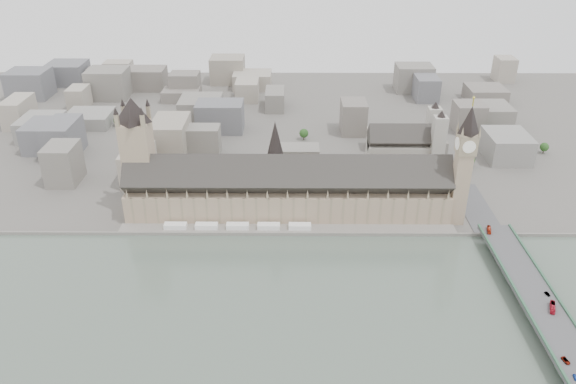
{
  "coord_description": "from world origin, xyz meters",
  "views": [
    {
      "loc": [
        2.95,
        -391.86,
        238.22
      ],
      "look_at": [
        0.36,
        17.67,
        22.05
      ],
      "focal_mm": 35.0,
      "sensor_mm": 36.0,
      "label": 1
    }
  ],
  "objects_px": {
    "elizabeth_tower": "(464,157)",
    "red_bus_south": "(553,307)",
    "westminster_bridge": "(527,288)",
    "victoria_tower": "(138,151)",
    "palace_of_westminster": "(288,190)",
    "car_grey": "(566,360)",
    "red_bus_north": "(489,230)",
    "car_blue": "(575,377)",
    "westminster_abbey": "(405,151)",
    "car_silver": "(547,294)"
  },
  "relations": [
    {
      "from": "victoria_tower",
      "to": "westminster_abbey",
      "type": "xyz_separation_m",
      "value": [
        232.92,
        69.0,
        -30.12
      ]
    },
    {
      "from": "westminster_bridge",
      "to": "red_bus_north",
      "type": "bearing_deg",
      "value": 96.13
    },
    {
      "from": "westminster_bridge",
      "to": "car_grey",
      "type": "xyz_separation_m",
      "value": [
        -6.73,
        -72.78,
        5.94
      ]
    },
    {
      "from": "westminster_bridge",
      "to": "red_bus_north",
      "type": "relative_size",
      "value": 31.21
    },
    {
      "from": "victoria_tower",
      "to": "westminster_abbey",
      "type": "distance_m",
      "value": 244.79
    },
    {
      "from": "red_bus_south",
      "to": "car_silver",
      "type": "distance_m",
      "value": 14.69
    },
    {
      "from": "westminster_bridge",
      "to": "car_silver",
      "type": "distance_m",
      "value": 16.52
    },
    {
      "from": "palace_of_westminster",
      "to": "victoria_tower",
      "type": "distance_m",
      "value": 126.41
    },
    {
      "from": "red_bus_south",
      "to": "car_blue",
      "type": "xyz_separation_m",
      "value": [
        -10.88,
        -56.73,
        -0.9
      ]
    },
    {
      "from": "red_bus_north",
      "to": "red_bus_south",
      "type": "height_order",
      "value": "red_bus_south"
    },
    {
      "from": "elizabeth_tower",
      "to": "westminster_abbey",
      "type": "xyz_separation_m",
      "value": [
        -27.08,
        87.0,
        -33.01
      ]
    },
    {
      "from": "elizabeth_tower",
      "to": "red_bus_south",
      "type": "distance_m",
      "value": 135.05
    },
    {
      "from": "victoria_tower",
      "to": "car_silver",
      "type": "bearing_deg",
      "value": -23.65
    },
    {
      "from": "car_silver",
      "to": "car_grey",
      "type": "distance_m",
      "value": 60.44
    },
    {
      "from": "car_blue",
      "to": "red_bus_north",
      "type": "bearing_deg",
      "value": 97.4
    },
    {
      "from": "victoria_tower",
      "to": "car_grey",
      "type": "xyz_separation_m",
      "value": [
        277.27,
        -186.28,
        -44.14
      ]
    },
    {
      "from": "red_bus_south",
      "to": "car_silver",
      "type": "height_order",
      "value": "red_bus_south"
    },
    {
      "from": "elizabeth_tower",
      "to": "car_silver",
      "type": "height_order",
      "value": "elizabeth_tower"
    },
    {
      "from": "elizabeth_tower",
      "to": "westminster_abbey",
      "type": "bearing_deg",
      "value": 107.29
    },
    {
      "from": "victoria_tower",
      "to": "red_bus_north",
      "type": "xyz_separation_m",
      "value": [
        277.15,
        -49.79,
        -43.5
      ]
    },
    {
      "from": "elizabeth_tower",
      "to": "westminster_bridge",
      "type": "relative_size",
      "value": 0.33
    },
    {
      "from": "westminster_bridge",
      "to": "car_silver",
      "type": "bearing_deg",
      "value": -63.91
    },
    {
      "from": "westminster_bridge",
      "to": "elizabeth_tower",
      "type": "bearing_deg",
      "value": 104.11
    },
    {
      "from": "victoria_tower",
      "to": "car_grey",
      "type": "height_order",
      "value": "victoria_tower"
    },
    {
      "from": "westminster_bridge",
      "to": "car_silver",
      "type": "height_order",
      "value": "car_silver"
    },
    {
      "from": "palace_of_westminster",
      "to": "car_grey",
      "type": "xyz_separation_m",
      "value": [
        155.27,
        -179.98,
        -11.64
      ]
    },
    {
      "from": "westminster_abbey",
      "to": "red_bus_north",
      "type": "xyz_separation_m",
      "value": [
        44.23,
        -118.79,
        -13.38
      ]
    },
    {
      "from": "victoria_tower",
      "to": "westminster_bridge",
      "type": "bearing_deg",
      "value": -21.78
    },
    {
      "from": "red_bus_north",
      "to": "car_grey",
      "type": "height_order",
      "value": "red_bus_north"
    },
    {
      "from": "palace_of_westminster",
      "to": "car_silver",
      "type": "distance_m",
      "value": 208.06
    },
    {
      "from": "elizabeth_tower",
      "to": "westminster_abbey",
      "type": "height_order",
      "value": "elizabeth_tower"
    },
    {
      "from": "westminster_abbey",
      "to": "red_bus_south",
      "type": "distance_m",
      "value": 218.26
    },
    {
      "from": "red_bus_north",
      "to": "red_bus_south",
      "type": "bearing_deg",
      "value": -69.63
    },
    {
      "from": "car_blue",
      "to": "car_grey",
      "type": "relative_size",
      "value": 0.76
    },
    {
      "from": "westminster_bridge",
      "to": "red_bus_south",
      "type": "distance_m",
      "value": 29.36
    },
    {
      "from": "victoria_tower",
      "to": "westminster_bridge",
      "type": "distance_m",
      "value": 309.91
    },
    {
      "from": "westminster_bridge",
      "to": "car_grey",
      "type": "bearing_deg",
      "value": -95.28
    },
    {
      "from": "westminster_bridge",
      "to": "red_bus_north",
      "type": "height_order",
      "value": "red_bus_north"
    },
    {
      "from": "westminster_abbey",
      "to": "car_grey",
      "type": "distance_m",
      "value": 259.48
    },
    {
      "from": "westminster_bridge",
      "to": "car_grey",
      "type": "distance_m",
      "value": 73.33
    },
    {
      "from": "red_bus_north",
      "to": "car_blue",
      "type": "height_order",
      "value": "red_bus_north"
    },
    {
      "from": "westminster_bridge",
      "to": "westminster_abbey",
      "type": "bearing_deg",
      "value": 105.64
    },
    {
      "from": "victoria_tower",
      "to": "car_blue",
      "type": "distance_m",
      "value": 343.76
    },
    {
      "from": "victoria_tower",
      "to": "car_silver",
      "type": "xyz_separation_m",
      "value": [
        290.8,
        -127.38,
        -44.22
      ]
    },
    {
      "from": "car_silver",
      "to": "red_bus_north",
      "type": "bearing_deg",
      "value": 84.12
    },
    {
      "from": "palace_of_westminster",
      "to": "westminster_bridge",
      "type": "xyz_separation_m",
      "value": [
        162.0,
        -107.2,
        -17.58
      ]
    },
    {
      "from": "palace_of_westminster",
      "to": "car_grey",
      "type": "distance_m",
      "value": 237.99
    },
    {
      "from": "elizabeth_tower",
      "to": "red_bus_north",
      "type": "relative_size",
      "value": 10.32
    },
    {
      "from": "red_bus_north",
      "to": "car_silver",
      "type": "distance_m",
      "value": 78.78
    },
    {
      "from": "car_blue",
      "to": "car_silver",
      "type": "xyz_separation_m",
      "value": [
        13.64,
        71.13,
        -0.03
      ]
    }
  ]
}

